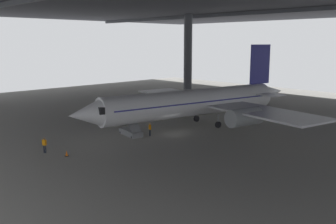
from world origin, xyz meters
The scene contains 6 objects.
ground_plane centered at (0.00, 0.00, 0.00)m, with size 110.00×110.00×0.00m, color gray.
airplane_main centered at (0.05, 5.35, 3.42)m, with size 35.17×36.02×11.32m.
boarding_stairs centered at (-2.25, -4.41, 0.73)m, with size 4.35×2.13×4.63m.
crew_worker_near_nose centered at (-2.31, -15.97, 0.98)m, with size 0.48×0.38×1.71m.
crew_worker_by_stairs centered at (-0.21, -2.89, 0.97)m, with size 0.52×0.34×1.70m.
traffic_cone_orange centered at (0.32, -14.82, 0.29)m, with size 0.36×0.36×0.60m.
Camera 1 is at (35.23, -33.25, 11.80)m, focal length 40.51 mm.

